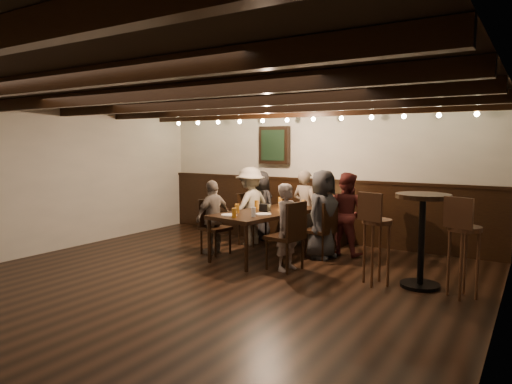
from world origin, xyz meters
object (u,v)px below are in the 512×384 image
Objects in this scene: chair_left_far at (215,237)px; chair_right_far at (286,249)px; dining_table at (267,215)px; bar_stool_left at (376,250)px; person_right_near at (323,214)px; high_top_table at (422,226)px; person_bench_left at (260,205)px; bar_stool_right at (463,260)px; person_right_far at (288,227)px; chair_right_near at (320,241)px; person_bench_centre at (305,208)px; chair_left_near at (252,229)px; person_bench_right at (346,214)px; person_left_near at (250,206)px; person_left_far at (213,217)px.

chair_left_far is 1.44m from chair_right_far.
bar_stool_left reaches higher than dining_table.
person_right_near reaches higher than high_top_table.
bar_stool_right is at bearing 166.05° from person_bench_left.
person_bench_left reaches higher than person_right_far.
dining_table is 2.27× the size of chair_right_near.
person_bench_centre is 1.68m from person_right_far.
person_bench_centre is at bearing 129.84° from chair_left_near.
person_right_near is (1.45, -0.23, 0.41)m from chair_left_near.
high_top_table is at bearing 157.20° from person_bench_centre.
chair_left_far is 0.69× the size of person_bench_left.
person_right_far is at bearing 83.66° from person_bench_right.
person_bench_centre is (0.94, 1.37, 0.39)m from chair_left_far.
bar_stool_right is at bearing -1.24° from dining_table.
chair_left_near is 1.53m from person_right_near.
person_right_near is at bearing 155.38° from bar_stool_left.
bar_stool_left is at bearing -157.63° from high_top_table.
chair_right_far is 0.82× the size of bar_stool_right.
person_bench_left is at bearing 156.43° from high_top_table.
chair_left_far is at bearing 90.00° from person_right_far.
bar_stool_left is at bearing 93.85° from chair_left_far.
bar_stool_right is (3.72, -0.19, 0.17)m from chair_left_far.
person_left_near is at bearing 170.58° from bar_stool_left.
person_bench_left is 1.71m from person_right_near.
person_right_far reaches higher than bar_stool_left.
chair_left_far is at bearing 90.00° from chair_right_far.
bar_stool_right is (2.94, -0.52, -0.22)m from dining_table.
person_bench_centre is (-0.62, 0.70, 0.39)m from chair_right_near.
bar_stool_right is (2.29, 0.03, 0.14)m from chair_right_far.
person_left_near is at bearing 38.66° from person_bench_centre.
person_bench_right is at bearing 138.53° from bar_stool_left.
chair_right_near is 1.87m from high_top_table.
high_top_table is (1.41, -1.12, 0.10)m from person_bench_right.
bar_stool_left is (1.26, -0.01, -0.17)m from person_right_far.
person_bench_centre is 1.68m from person_left_far.
person_bench_centre is 1.10× the size of person_left_far.
person_bench_left is at bearing 0.00° from person_bench_right.
person_bench_right is at bearing -180.00° from person_bench_left.
person_right_near is at bearing 156.91° from high_top_table.
person_right_near is (0.03, -0.00, 0.42)m from chair_right_near.
person_left_near reaches higher than high_top_table.
chair_left_near is 1.72m from person_bench_right.
bar_stool_left is at bearing -119.21° from chair_right_near.
person_bench_right is 0.48m from person_right_near.
bar_stool_right is (2.78, -1.56, -0.22)m from person_bench_centre.
person_right_far is at bearing -90.00° from chair_right_far.
dining_table is at bearing 177.59° from bar_stool_left.
chair_right_near is 1.48m from bar_stool_left.
person_right_near reaches higher than dining_table.
chair_left_near is 0.71× the size of person_bench_left.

